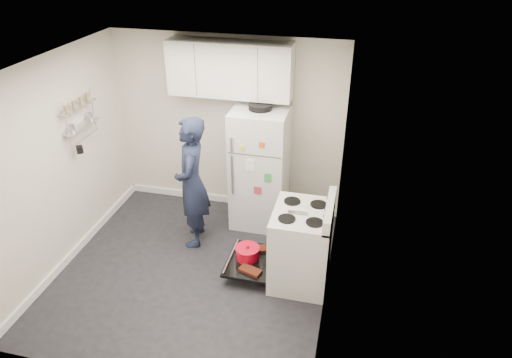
% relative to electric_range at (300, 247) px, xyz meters
% --- Properties ---
extents(room, '(3.21, 3.21, 2.51)m').
position_rel_electric_range_xyz_m(room, '(-1.29, -0.12, 0.74)').
color(room, black).
rests_on(room, ground).
extents(electric_range, '(0.66, 0.76, 1.10)m').
position_rel_electric_range_xyz_m(electric_range, '(0.00, 0.00, 0.00)').
color(electric_range, silver).
rests_on(electric_range, ground).
extents(open_oven_door, '(0.55, 0.70, 0.23)m').
position_rel_electric_range_xyz_m(open_oven_door, '(-0.61, 0.01, -0.28)').
color(open_oven_door, black).
rests_on(open_oven_door, ground).
extents(refrigerator, '(0.72, 0.74, 1.74)m').
position_rel_electric_range_xyz_m(refrigerator, '(-0.72, 1.10, 0.37)').
color(refrigerator, silver).
rests_on(refrigerator, ground).
extents(upper_cabinets, '(1.60, 0.33, 0.70)m').
position_rel_electric_range_xyz_m(upper_cabinets, '(-1.16, 1.28, 1.63)').
color(upper_cabinets, silver).
rests_on(upper_cabinets, room).
extents(wall_shelf_rack, '(0.14, 0.60, 0.61)m').
position_rel_electric_range_xyz_m(wall_shelf_rack, '(-2.78, 0.34, 1.21)').
color(wall_shelf_rack, '#B2B2B7').
rests_on(wall_shelf_rack, room).
extents(person, '(0.55, 0.71, 1.74)m').
position_rel_electric_range_xyz_m(person, '(-1.45, 0.44, 0.40)').
color(person, '#181E35').
rests_on(person, ground).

